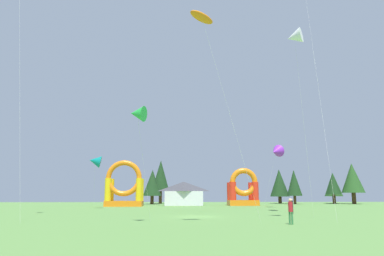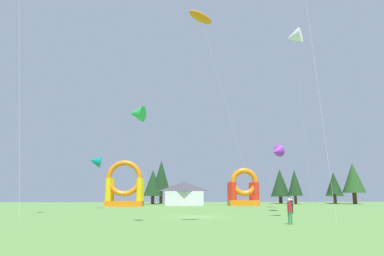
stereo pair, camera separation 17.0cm
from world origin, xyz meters
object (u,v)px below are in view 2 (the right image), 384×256
Objects in this scene: person_far_side at (290,209)px; festival_tent at (184,194)px; kite_orange_parafoil at (201,18)px; kite_teal_delta at (95,161)px; kite_purple_delta at (276,152)px; kite_green_delta at (137,114)px; person_left_edge at (292,205)px; kite_white_delta at (294,37)px; inflatable_blue_arch at (125,189)px; inflatable_orange_dome at (243,192)px.

festival_tent reaches higher than person_far_side.
kite_orange_parafoil is 15.51m from person_far_side.
kite_purple_delta reaches higher than kite_teal_delta.
kite_green_delta is (9.22, -27.01, 1.34)m from kite_teal_delta.
festival_tent is (4.33, 41.07, -6.13)m from kite_green_delta.
kite_purple_delta is 6.01× the size of person_left_edge.
kite_purple_delta is 1.40× the size of festival_tent.
person_far_side is (6.58, 2.02, -13.89)m from kite_orange_parafoil.
kite_orange_parafoil is at bearing -89.30° from festival_tent.
kite_white_delta is 42.11m from festival_tent.
festival_tent is at bearing 90.70° from kite_orange_parafoil.
kite_green_delta reaches higher than inflatable_blue_arch.
person_left_edge is at bearing -66.99° from festival_tent.
kite_orange_parafoil is at bearing -29.99° from kite_green_delta.
kite_green_delta is at bearing -80.47° from inflatable_blue_arch.
kite_green_delta is (-4.86, 2.81, -6.68)m from kite_orange_parafoil.
kite_teal_delta is at bearing -107.83° from inflatable_blue_arch.
kite_teal_delta is 4.28× the size of person_far_side.
inflatable_blue_arch is at bearing 147.53° from person_left_edge.
kite_teal_delta is at bearing -151.53° from inflatable_orange_dome.
inflatable_blue_arch is (-17.59, 37.38, 1.87)m from person_far_side.
kite_purple_delta is 20.22m from festival_tent.
kite_green_delta is at bearing 23.00° from person_far_side.
kite_teal_delta is at bearing 132.73° from kite_white_delta.
person_left_edge is 29.99m from festival_tent.
kite_teal_delta is at bearing -26.43° from person_far_side.
kite_white_delta is 8.96× the size of person_far_side.
person_left_edge is (16.04, 13.49, -7.36)m from kite_green_delta.
kite_teal_delta is 0.48× the size of kite_white_delta.
kite_orange_parafoil is 8.73m from kite_green_delta.
kite_orange_parafoil is 46.13m from inflatable_orange_dome.
kite_teal_delta is 28.57m from kite_green_delta.
kite_purple_delta reaches higher than inflatable_orange_dome.
inflatable_blue_arch is at bearing -170.09° from inflatable_orange_dome.
kite_orange_parafoil is 1.72× the size of kite_green_delta.
kite_teal_delta is 1.14× the size of festival_tent.
kite_teal_delta is at bearing 165.55° from person_left_edge.
inflatable_orange_dome is (24.60, 13.34, -4.45)m from kite_teal_delta.
kite_purple_delta is at bearing -41.75° from festival_tent.
kite_purple_delta is 26.71m from inflatable_blue_arch.
inflatable_blue_arch is (3.08, 9.58, -4.00)m from kite_teal_delta.
kite_orange_parafoil is 45.71m from festival_tent.
person_far_side is at bearing -64.80° from inflatable_blue_arch.
kite_green_delta reaches higher than inflatable_orange_dome.
kite_white_delta reaches higher than kite_purple_delta.
kite_white_delta is 18.87m from person_left_edge.
kite_purple_delta is 1.43× the size of inflatable_orange_dome.
kite_orange_parafoil is 33.94m from kite_teal_delta.
kite_green_delta is (-18.61, -28.32, -0.37)m from kite_purple_delta.
kite_purple_delta reaches higher than person_left_edge.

